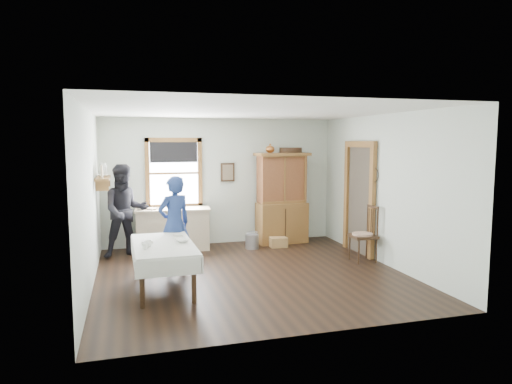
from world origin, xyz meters
TOP-DOWN VIEW (x-y plane):
  - room at (0.00, 0.00)m, footprint 5.01×5.01m
  - window at (-1.00, 2.47)m, footprint 1.18×0.07m
  - doorway at (2.46, 0.85)m, footprint 0.09×1.14m
  - wall_shelf at (-2.37, 1.54)m, footprint 0.24×1.00m
  - framed_picture at (0.15, 2.46)m, footprint 0.30×0.04m
  - rug_beater at (2.45, 0.30)m, footprint 0.01×0.27m
  - work_counter at (-1.07, 2.12)m, footprint 1.54×0.69m
  - china_hutch at (1.29, 2.16)m, footprint 1.19×0.62m
  - dining_table at (-1.45, -0.35)m, footprint 0.95×1.75m
  - spindle_chair at (2.22, 0.24)m, footprint 0.51×0.51m
  - pail at (0.51, 1.78)m, footprint 0.32×0.32m
  - wicker_basket at (1.08, 1.76)m, footprint 0.36×0.26m
  - woman_blue at (-1.20, 0.58)m, footprint 0.65×0.55m
  - figure_dark at (-2.00, 1.77)m, footprint 0.89×0.74m
  - table_cup_a at (-1.68, -0.51)m, footprint 0.12×0.12m
  - table_cup_b at (-1.73, -0.66)m, footprint 0.12×0.12m
  - table_bowl at (-1.17, -0.34)m, footprint 0.29×0.29m
  - counter_book at (-1.59, 2.06)m, footprint 0.27×0.27m
  - counter_bowl at (-1.69, 2.09)m, footprint 0.21×0.21m
  - shelf_bowl at (-2.37, 1.55)m, footprint 0.22×0.22m

SIDE VIEW (x-z plane):
  - wicker_basket at x=1.08m, z-range 0.00..0.21m
  - pail at x=0.51m, z-range 0.00..0.30m
  - dining_table at x=-1.45m, z-range 0.00..0.69m
  - work_counter at x=-1.07m, z-range 0.00..0.86m
  - spindle_chair at x=2.22m, z-range 0.00..1.05m
  - table_bowl at x=-1.17m, z-range 0.69..0.75m
  - table_cup_b at x=-1.73m, z-range 0.69..0.78m
  - table_cup_a at x=-1.68m, z-range 0.69..0.78m
  - woman_blue at x=-1.20m, z-range 0.00..1.51m
  - figure_dark at x=-2.00m, z-range 0.00..1.65m
  - counter_book at x=-1.59m, z-range 0.86..0.88m
  - counter_bowl at x=-1.69m, z-range 0.86..0.92m
  - china_hutch at x=1.29m, z-range 0.00..1.97m
  - doorway at x=2.46m, z-range 0.05..2.27m
  - room at x=0.00m, z-range 0.00..2.70m
  - framed_picture at x=0.15m, z-range 1.35..1.75m
  - wall_shelf at x=-2.37m, z-range 1.35..1.79m
  - shelf_bowl at x=-2.37m, z-range 1.57..1.62m
  - window at x=-1.00m, z-range 0.89..2.37m
  - rug_beater at x=2.45m, z-range 1.58..1.86m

